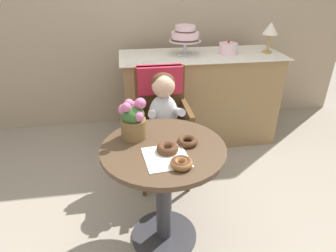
{
  "coord_description": "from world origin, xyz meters",
  "views": [
    {
      "loc": [
        -0.19,
        -1.4,
        1.61
      ],
      "look_at": [
        0.05,
        0.15,
        0.77
      ],
      "focal_mm": 31.27,
      "sensor_mm": 36.0,
      "label": 1
    }
  ],
  "objects_px": {
    "wicker_chair": "(161,108)",
    "round_layer_cake": "(228,49)",
    "flower_vase": "(133,120)",
    "table_lamp": "(270,30)",
    "seated_child": "(164,111)",
    "donut_side": "(181,163)",
    "tiered_cake_stand": "(185,36)",
    "donut_mid": "(187,141)",
    "donut_front": "(167,148)",
    "cafe_table": "(164,176)"
  },
  "relations": [
    {
      "from": "wicker_chair",
      "to": "round_layer_cake",
      "type": "bearing_deg",
      "value": 37.85
    },
    {
      "from": "flower_vase",
      "to": "table_lamp",
      "type": "distance_m",
      "value": 1.79
    },
    {
      "from": "wicker_chair",
      "to": "table_lamp",
      "type": "distance_m",
      "value": 1.33
    },
    {
      "from": "seated_child",
      "to": "wicker_chair",
      "type": "bearing_deg",
      "value": 90.0
    },
    {
      "from": "donut_side",
      "to": "tiered_cake_stand",
      "type": "xyz_separation_m",
      "value": [
        0.32,
        1.51,
        0.34
      ]
    },
    {
      "from": "donut_mid",
      "to": "tiered_cake_stand",
      "type": "relative_size",
      "value": 0.4
    },
    {
      "from": "flower_vase",
      "to": "donut_front",
      "type": "bearing_deg",
      "value": -47.66
    },
    {
      "from": "seated_child",
      "to": "table_lamp",
      "type": "xyz_separation_m",
      "value": [
        1.11,
        0.71,
        0.44
      ]
    },
    {
      "from": "tiered_cake_stand",
      "to": "round_layer_cake",
      "type": "relative_size",
      "value": 1.73
    },
    {
      "from": "tiered_cake_stand",
      "to": "round_layer_cake",
      "type": "height_order",
      "value": "tiered_cake_stand"
    },
    {
      "from": "round_layer_cake",
      "to": "cafe_table",
      "type": "bearing_deg",
      "value": -122.11
    },
    {
      "from": "cafe_table",
      "to": "seated_child",
      "type": "height_order",
      "value": "seated_child"
    },
    {
      "from": "donut_front",
      "to": "donut_mid",
      "type": "height_order",
      "value": "donut_front"
    },
    {
      "from": "seated_child",
      "to": "table_lamp",
      "type": "height_order",
      "value": "table_lamp"
    },
    {
      "from": "wicker_chair",
      "to": "donut_front",
      "type": "xyz_separation_m",
      "value": [
        -0.07,
        -0.77,
        0.1
      ]
    },
    {
      "from": "donut_front",
      "to": "flower_vase",
      "type": "distance_m",
      "value": 0.27
    },
    {
      "from": "donut_mid",
      "to": "table_lamp",
      "type": "relative_size",
      "value": 0.42
    },
    {
      "from": "cafe_table",
      "to": "donut_mid",
      "type": "bearing_deg",
      "value": 3.31
    },
    {
      "from": "seated_child",
      "to": "donut_side",
      "type": "bearing_deg",
      "value": -91.43
    },
    {
      "from": "seated_child",
      "to": "table_lamp",
      "type": "bearing_deg",
      "value": 32.52
    },
    {
      "from": "cafe_table",
      "to": "table_lamp",
      "type": "relative_size",
      "value": 2.53
    },
    {
      "from": "tiered_cake_stand",
      "to": "round_layer_cake",
      "type": "xyz_separation_m",
      "value": [
        0.42,
        -0.02,
        -0.13
      ]
    },
    {
      "from": "donut_mid",
      "to": "tiered_cake_stand",
      "type": "distance_m",
      "value": 1.36
    },
    {
      "from": "cafe_table",
      "to": "round_layer_cake",
      "type": "height_order",
      "value": "round_layer_cake"
    },
    {
      "from": "seated_child",
      "to": "table_lamp",
      "type": "distance_m",
      "value": 1.39
    },
    {
      "from": "wicker_chair",
      "to": "tiered_cake_stand",
      "type": "height_order",
      "value": "tiered_cake_stand"
    },
    {
      "from": "flower_vase",
      "to": "round_layer_cake",
      "type": "height_order",
      "value": "round_layer_cake"
    },
    {
      "from": "donut_mid",
      "to": "seated_child",
      "type": "bearing_deg",
      "value": 96.17
    },
    {
      "from": "cafe_table",
      "to": "donut_side",
      "type": "bearing_deg",
      "value": -72.79
    },
    {
      "from": "wicker_chair",
      "to": "donut_mid",
      "type": "relative_size",
      "value": 8.03
    },
    {
      "from": "donut_side",
      "to": "wicker_chair",
      "type": "bearing_deg",
      "value": 88.81
    },
    {
      "from": "cafe_table",
      "to": "table_lamp",
      "type": "distance_m",
      "value": 1.84
    },
    {
      "from": "donut_mid",
      "to": "donut_side",
      "type": "height_order",
      "value": "donut_side"
    },
    {
      "from": "seated_child",
      "to": "donut_front",
      "type": "distance_m",
      "value": 0.62
    },
    {
      "from": "seated_child",
      "to": "table_lamp",
      "type": "relative_size",
      "value": 2.55
    },
    {
      "from": "cafe_table",
      "to": "flower_vase",
      "type": "bearing_deg",
      "value": 139.99
    },
    {
      "from": "donut_mid",
      "to": "wicker_chair",
      "type": "bearing_deg",
      "value": 94.81
    },
    {
      "from": "tiered_cake_stand",
      "to": "round_layer_cake",
      "type": "bearing_deg",
      "value": -2.79
    },
    {
      "from": "wicker_chair",
      "to": "round_layer_cake",
      "type": "height_order",
      "value": "round_layer_cake"
    },
    {
      "from": "wicker_chair",
      "to": "round_layer_cake",
      "type": "distance_m",
      "value": 0.97
    },
    {
      "from": "table_lamp",
      "to": "round_layer_cake",
      "type": "bearing_deg",
      "value": 177.92
    },
    {
      "from": "donut_mid",
      "to": "table_lamp",
      "type": "bearing_deg",
      "value": 50.0
    },
    {
      "from": "cafe_table",
      "to": "wicker_chair",
      "type": "xyz_separation_m",
      "value": [
        0.08,
        0.71,
        0.13
      ]
    },
    {
      "from": "seated_child",
      "to": "flower_vase",
      "type": "bearing_deg",
      "value": -119.67
    },
    {
      "from": "seated_child",
      "to": "donut_side",
      "type": "distance_m",
      "value": 0.76
    },
    {
      "from": "seated_child",
      "to": "flower_vase",
      "type": "distance_m",
      "value": 0.51
    },
    {
      "from": "seated_child",
      "to": "tiered_cake_stand",
      "type": "height_order",
      "value": "tiered_cake_stand"
    },
    {
      "from": "cafe_table",
      "to": "wicker_chair",
      "type": "distance_m",
      "value": 0.73
    },
    {
      "from": "donut_front",
      "to": "donut_side",
      "type": "relative_size",
      "value": 1.03
    },
    {
      "from": "donut_side",
      "to": "flower_vase",
      "type": "height_order",
      "value": "flower_vase"
    }
  ]
}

